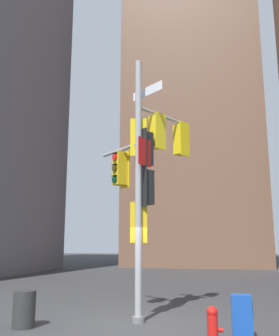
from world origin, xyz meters
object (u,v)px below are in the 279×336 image
object	(u,v)px
fire_hydrant	(213,326)
trash_bin	(24,309)
signal_pole_assembly	(145,166)
newspaper_box	(242,317)

from	to	relation	value
fire_hydrant	trash_bin	distance (m)	4.74
signal_pole_assembly	trash_bin	world-z (taller)	signal_pole_assembly
trash_bin	signal_pole_assembly	bearing A→B (deg)	30.37
fire_hydrant	newspaper_box	distance (m)	0.95
signal_pole_assembly	trash_bin	distance (m)	5.06
newspaper_box	trash_bin	bearing A→B (deg)	178.61
newspaper_box	trash_bin	distance (m)	5.29
signal_pole_assembly	trash_bin	xyz separation A→B (m)	(-2.79, -1.64, -3.89)
signal_pole_assembly	newspaper_box	distance (m)	4.92
newspaper_box	trash_bin	world-z (taller)	newspaper_box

